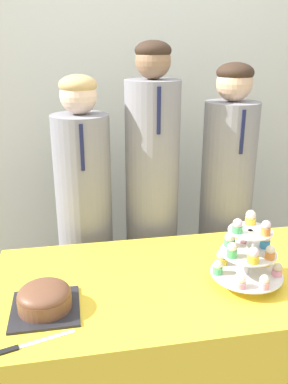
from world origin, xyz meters
name	(u,v)px	position (x,y,z in m)	size (l,w,h in m)	color
wall_back	(135,94)	(0.00, 1.54, 1.35)	(9.00, 0.06, 2.70)	silver
table	(178,350)	(0.00, 0.38, 0.37)	(1.52, 0.76, 0.74)	yellow
round_cake	(44,298)	(-0.54, 0.26, 0.79)	(0.24, 0.24, 0.10)	#232328
cake_knife	(21,347)	(-0.61, 0.07, 0.74)	(0.26, 0.09, 0.01)	silver
cupcake_stand	(248,254)	(0.24, 0.30, 0.87)	(0.28, 0.28, 0.29)	silver
student_0	(86,228)	(-0.36, 0.98, 0.72)	(0.29, 0.29, 1.51)	gray
student_1	(153,210)	(0.00, 0.98, 0.79)	(0.28, 0.29, 1.66)	gray
student_2	(225,213)	(0.42, 0.98, 0.75)	(0.29, 0.29, 1.56)	gray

